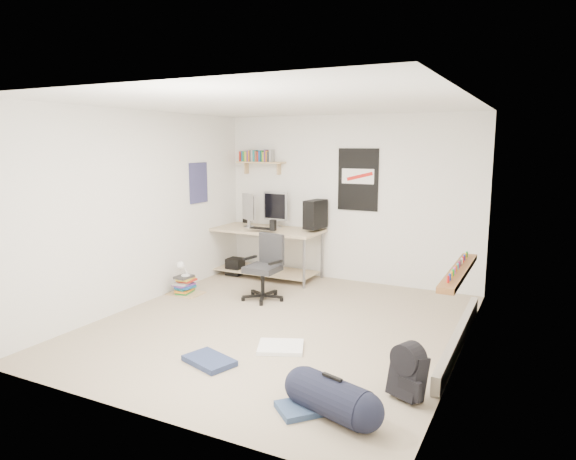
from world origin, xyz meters
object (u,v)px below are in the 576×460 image
at_px(book_stack, 186,283).
at_px(office_chair, 263,264).
at_px(desk, 265,254).
at_px(backpack, 408,376).
at_px(duffel_bag, 332,399).

bearing_deg(book_stack, office_chair, 13.51).
distance_m(desk, backpack, 4.15).
relative_size(office_chair, duffel_bag, 1.46).
height_order(backpack, duffel_bag, duffel_bag).
relative_size(backpack, book_stack, 0.77).
distance_m(office_chair, backpack, 3.05).
bearing_deg(book_stack, duffel_bag, -34.86).
bearing_deg(backpack, desk, 159.29).
height_order(duffel_bag, book_stack, duffel_bag).
relative_size(desk, office_chair, 2.01).
relative_size(office_chair, backpack, 2.44).
relative_size(desk, backpack, 4.92).
bearing_deg(desk, duffel_bag, -33.03).
bearing_deg(duffel_bag, backpack, 68.20).
bearing_deg(duffel_bag, book_stack, 162.71).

